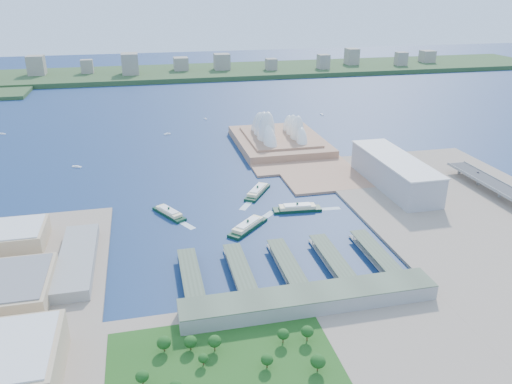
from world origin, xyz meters
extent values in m
plane|color=#10274F|center=(0.00, 0.00, 0.00)|extent=(3000.00, 3000.00, 0.00)
cube|color=gray|center=(0.00, -210.00, 1.50)|extent=(720.00, 180.00, 3.00)
cube|color=gray|center=(240.00, -50.00, 1.50)|extent=(240.00, 500.00, 3.00)
cube|color=#A07357|center=(107.50, 260.00, 1.50)|extent=(135.00, 220.00, 3.00)
cube|color=#2D4926|center=(0.00, 980.00, 6.00)|extent=(2200.00, 260.00, 12.00)
cube|color=#96969B|center=(195.00, 80.00, 20.50)|extent=(45.00, 155.00, 35.00)
cube|color=gray|center=(15.00, -135.00, 9.00)|extent=(200.00, 28.00, 12.00)
imported|color=slate|center=(304.00, 68.99, 15.43)|extent=(1.63, 4.02, 1.17)
camera|label=1|loc=(-96.90, -438.00, 231.50)|focal=35.00mm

